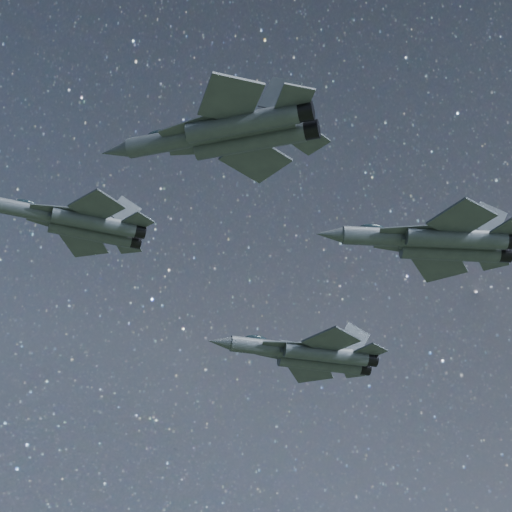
{
  "coord_description": "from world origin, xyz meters",
  "views": [
    {
      "loc": [
        3.69,
        -62.76,
        113.52
      ],
      "look_at": [
        -0.5,
        0.9,
        155.91
      ],
      "focal_mm": 60.0,
      "sensor_mm": 36.0,
      "label": 1
    }
  ],
  "objects": [
    {
      "name": "jet_slot",
      "position": [
        15.4,
        -0.39,
        155.89
      ],
      "size": [
        18.5,
        12.85,
        4.65
      ],
      "rotation": [
        0.0,
        0.0,
        0.14
      ],
      "color": "#373F45"
    },
    {
      "name": "jet_right",
      "position": [
        -1.38,
        -16.31,
        155.29
      ],
      "size": [
        17.38,
        11.95,
        4.36
      ],
      "rotation": [
        0.0,
        0.0,
        -0.2
      ],
      "color": "#373F45"
    },
    {
      "name": "jet_left",
      "position": [
        4.0,
        23.31,
        157.31
      ],
      "size": [
        20.09,
        13.5,
        5.07
      ],
      "rotation": [
        0.0,
        0.0,
        0.31
      ],
      "color": "#373F45"
    },
    {
      "name": "jet_lead",
      "position": [
        -16.08,
        -2.36,
        158.0
      ],
      "size": [
        15.28,
        10.05,
        3.92
      ],
      "rotation": [
        0.0,
        0.0,
        0.41
      ],
      "color": "#373F45"
    }
  ]
}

